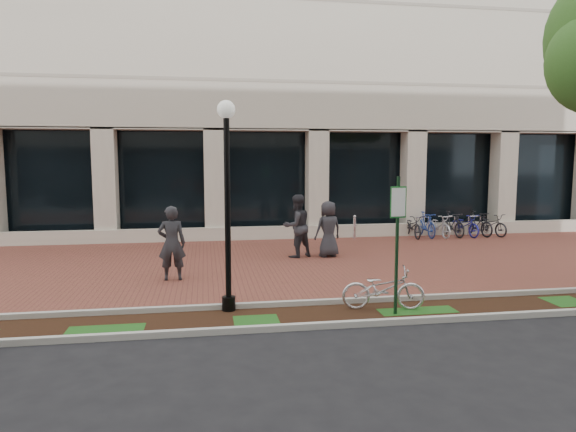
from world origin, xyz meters
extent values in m
plane|color=black|center=(0.00, 0.00, 0.00)|extent=(120.00, 120.00, 0.00)
cube|color=brown|center=(0.00, 0.00, 0.01)|extent=(40.00, 9.00, 0.01)
cube|color=black|center=(0.00, -5.25, 0.01)|extent=(40.00, 1.50, 0.01)
cube|color=#ADACA3|center=(0.00, -4.50, 0.06)|extent=(40.00, 0.12, 0.12)
cube|color=#ADACA3|center=(0.00, -6.00, 0.06)|extent=(40.00, 0.12, 0.12)
cube|color=beige|center=(0.00, 10.50, 10.10)|extent=(40.00, 12.00, 11.80)
cube|color=black|center=(0.00, 5.60, 2.10)|extent=(40.00, 0.15, 4.20)
cube|color=beige|center=(0.00, 4.50, 0.25)|extent=(40.00, 0.25, 0.50)
cube|color=beige|center=(0.00, 4.90, 2.10)|extent=(0.80, 0.80, 4.20)
cube|color=#153A1F|center=(1.36, -5.40, 1.39)|extent=(0.05, 0.05, 2.77)
cube|color=#1C7029|center=(1.36, -5.43, 2.27)|extent=(0.34, 0.02, 0.62)
cube|color=white|center=(1.36, -5.45, 2.27)|extent=(0.30, 0.01, 0.56)
cylinder|color=black|center=(-1.94, -4.60, 0.15)|extent=(0.28, 0.28, 0.30)
cylinder|color=black|center=(-1.94, -4.60, 1.97)|extent=(0.12, 0.12, 3.94)
sphere|color=silver|center=(-1.94, -4.60, 4.09)|extent=(0.36, 0.36, 0.36)
imported|color=silver|center=(1.23, -5.04, 0.45)|extent=(1.78, 0.90, 0.89)
imported|color=#242429|center=(-3.24, -1.71, 0.96)|extent=(0.71, 0.47, 1.93)
imported|color=#2A2A2F|center=(0.46, 0.80, 1.00)|extent=(1.20, 1.10, 1.99)
imported|color=#27272C|center=(1.45, 0.69, 0.89)|extent=(0.99, 0.77, 1.78)
cylinder|color=silver|center=(3.30, 4.00, 0.42)|extent=(0.11, 0.11, 0.84)
sphere|color=silver|center=(3.30, 4.00, 0.88)|extent=(0.12, 0.12, 0.12)
imported|color=black|center=(5.67, 4.00, 0.45)|extent=(0.64, 1.74, 0.90)
imported|color=navy|center=(6.22, 4.00, 0.50)|extent=(0.52, 1.68, 1.00)
imported|color=silver|center=(6.77, 4.00, 0.45)|extent=(0.73, 1.76, 0.90)
imported|color=black|center=(7.32, 4.00, 0.50)|extent=(0.69, 1.72, 1.00)
imported|color=navy|center=(7.87, 4.00, 0.45)|extent=(0.90, 1.80, 0.90)
imported|color=black|center=(8.42, 4.00, 0.50)|extent=(0.85, 1.73, 1.00)
imported|color=black|center=(8.97, 4.00, 0.45)|extent=(1.06, 1.82, 0.90)
cylinder|color=silver|center=(7.32, 4.00, 0.40)|extent=(0.04, 0.04, 0.80)
camera|label=1|loc=(-2.38, -14.95, 3.15)|focal=32.00mm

